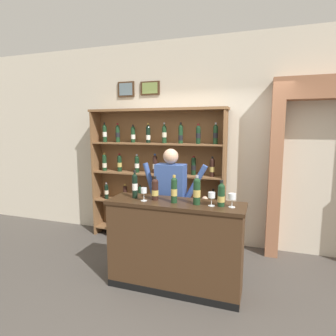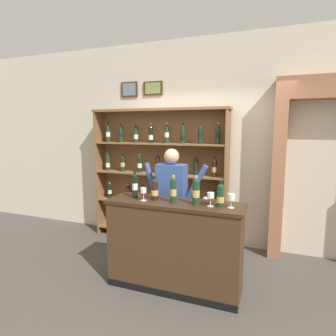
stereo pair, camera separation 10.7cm
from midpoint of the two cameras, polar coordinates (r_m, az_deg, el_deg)
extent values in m
cube|color=#47423D|center=(3.64, 0.97, -23.18)|extent=(14.00, 14.00, 0.02)
cube|color=beige|center=(4.63, 7.00, 5.08)|extent=(12.00, 0.16, 3.28)
cube|color=#422B19|center=(5.05, -9.12, 15.47)|extent=(0.31, 0.02, 0.25)
cube|color=slate|center=(5.04, -9.20, 15.49)|extent=(0.24, 0.01, 0.20)
cube|color=#422B19|center=(4.86, -4.31, 15.84)|extent=(0.34, 0.02, 0.22)
cube|color=#7D964D|center=(4.85, -4.38, 15.86)|extent=(0.27, 0.01, 0.18)
cube|color=brown|center=(5.15, -14.70, -0.93)|extent=(0.03, 0.31, 2.19)
cube|color=brown|center=(4.35, 10.64, -2.45)|extent=(0.03, 0.31, 2.19)
cube|color=brown|center=(4.77, -2.46, -1.38)|extent=(2.26, 0.02, 2.19)
cube|color=brown|center=(4.89, -3.03, -12.77)|extent=(2.20, 0.30, 0.03)
cylinder|color=#19381E|center=(5.25, -12.06, -9.98)|extent=(0.06, 0.06, 0.23)
sphere|color=#19381E|center=(5.21, -12.10, -8.70)|extent=(0.06, 0.06, 0.06)
cylinder|color=#19381E|center=(5.20, -12.11, -8.37)|extent=(0.03, 0.03, 0.07)
cylinder|color=black|center=(5.19, -12.12, -8.09)|extent=(0.03, 0.03, 0.03)
cylinder|color=silver|center=(5.25, -12.05, -10.29)|extent=(0.07, 0.07, 0.08)
cylinder|color=black|center=(5.07, -8.65, -10.56)|extent=(0.06, 0.06, 0.23)
sphere|color=black|center=(5.03, -8.68, -9.25)|extent=(0.06, 0.06, 0.06)
cylinder|color=black|center=(5.02, -8.69, -8.92)|extent=(0.03, 0.03, 0.07)
cylinder|color=#99999E|center=(5.01, -8.69, -8.62)|extent=(0.03, 0.03, 0.03)
cylinder|color=silver|center=(5.08, -8.64, -10.87)|extent=(0.07, 0.07, 0.07)
cylinder|color=black|center=(4.96, -5.34, -10.89)|extent=(0.06, 0.06, 0.24)
sphere|color=black|center=(4.92, -5.36, -9.53)|extent=(0.06, 0.06, 0.06)
cylinder|color=black|center=(4.91, -5.37, -9.20)|extent=(0.03, 0.03, 0.07)
cylinder|color=#99999E|center=(4.91, -5.37, -8.91)|extent=(0.03, 0.03, 0.03)
cylinder|color=silver|center=(4.97, -5.34, -11.08)|extent=(0.07, 0.07, 0.08)
cylinder|color=#19381E|center=(4.81, -1.05, -11.57)|extent=(0.06, 0.06, 0.22)
sphere|color=#19381E|center=(4.77, -1.05, -10.24)|extent=(0.06, 0.06, 0.06)
cylinder|color=#19381E|center=(4.76, -1.06, -9.90)|extent=(0.03, 0.03, 0.07)
cylinder|color=maroon|center=(4.75, -1.06, -9.61)|extent=(0.03, 0.03, 0.03)
cylinder|color=silver|center=(4.81, -1.05, -11.52)|extent=(0.07, 0.07, 0.07)
cylinder|color=black|center=(4.70, 3.33, -12.01)|extent=(0.06, 0.06, 0.23)
sphere|color=black|center=(4.66, 3.34, -10.63)|extent=(0.06, 0.06, 0.06)
cylinder|color=black|center=(4.65, 3.35, -10.29)|extent=(0.03, 0.03, 0.07)
cylinder|color=maroon|center=(4.64, 3.35, -10.01)|extent=(0.03, 0.03, 0.03)
cylinder|color=tan|center=(4.71, 3.33, -12.26)|extent=(0.07, 0.07, 0.07)
cylinder|color=black|center=(4.60, 8.11, -12.60)|extent=(0.06, 0.06, 0.22)
sphere|color=black|center=(4.56, 8.14, -11.23)|extent=(0.06, 0.06, 0.06)
cylinder|color=black|center=(4.55, 8.14, -10.92)|extent=(0.03, 0.03, 0.06)
cylinder|color=maroon|center=(4.54, 8.15, -10.67)|extent=(0.03, 0.03, 0.03)
cylinder|color=beige|center=(4.60, 8.11, -12.60)|extent=(0.07, 0.07, 0.07)
cube|color=brown|center=(4.74, -3.08, -7.15)|extent=(2.20, 0.30, 0.02)
cylinder|color=black|center=(5.09, -12.95, -4.88)|extent=(0.07, 0.07, 0.22)
sphere|color=black|center=(5.06, -12.99, -3.61)|extent=(0.07, 0.07, 0.07)
cylinder|color=black|center=(5.06, -13.00, -3.30)|extent=(0.03, 0.03, 0.07)
cylinder|color=#99999E|center=(5.05, -13.01, -3.03)|extent=(0.03, 0.03, 0.03)
cylinder|color=beige|center=(5.08, -12.95, -4.78)|extent=(0.07, 0.07, 0.07)
cylinder|color=black|center=(4.99, -9.30, -5.11)|extent=(0.07, 0.07, 0.20)
sphere|color=black|center=(4.96, -9.33, -3.90)|extent=(0.07, 0.07, 0.07)
cylinder|color=black|center=(4.96, -9.34, -3.63)|extent=(0.03, 0.03, 0.06)
cylinder|color=#B79338|center=(4.96, -9.34, -3.40)|extent=(0.03, 0.03, 0.03)
cylinder|color=tan|center=(4.99, -9.30, -5.40)|extent=(0.07, 0.07, 0.07)
cylinder|color=black|center=(4.79, -6.33, -5.47)|extent=(0.07, 0.07, 0.22)
sphere|color=black|center=(4.77, -6.35, -4.11)|extent=(0.07, 0.07, 0.07)
cylinder|color=black|center=(4.76, -6.36, -3.79)|extent=(0.03, 0.03, 0.06)
cylinder|color=black|center=(4.76, -6.36, -3.53)|extent=(0.03, 0.03, 0.03)
cylinder|color=black|center=(4.79, -6.33, -5.50)|extent=(0.07, 0.07, 0.07)
cylinder|color=#19381E|center=(4.71, -2.73, -5.77)|extent=(0.07, 0.07, 0.21)
sphere|color=#19381E|center=(4.68, -2.73, -4.46)|extent=(0.07, 0.07, 0.07)
cylinder|color=#19381E|center=(4.68, -2.74, -4.18)|extent=(0.03, 0.03, 0.06)
cylinder|color=navy|center=(4.67, -2.74, -3.93)|extent=(0.04, 0.04, 0.03)
cylinder|color=beige|center=(4.71, -2.73, -5.68)|extent=(0.07, 0.07, 0.07)
cylinder|color=black|center=(4.64, 0.69, -5.97)|extent=(0.07, 0.07, 0.21)
sphere|color=black|center=(4.61, 0.69, -4.64)|extent=(0.07, 0.07, 0.07)
cylinder|color=black|center=(4.61, 0.69, -4.31)|extent=(0.03, 0.03, 0.06)
cylinder|color=black|center=(4.60, 0.69, -4.05)|extent=(0.03, 0.03, 0.03)
cylinder|color=silver|center=(4.65, 0.69, -6.33)|extent=(0.07, 0.07, 0.07)
cylinder|color=black|center=(4.48, 4.22, -6.50)|extent=(0.07, 0.07, 0.21)
sphere|color=black|center=(4.46, 4.24, -5.13)|extent=(0.07, 0.07, 0.07)
cylinder|color=black|center=(4.45, 4.24, -4.83)|extent=(0.03, 0.03, 0.06)
cylinder|color=maroon|center=(4.45, 4.24, -4.59)|extent=(0.03, 0.03, 0.03)
cylinder|color=tan|center=(4.49, 4.22, -6.80)|extent=(0.07, 0.07, 0.07)
cylinder|color=#19381E|center=(4.47, 8.43, -6.54)|extent=(0.07, 0.07, 0.22)
sphere|color=#19381E|center=(4.45, 8.46, -5.11)|extent=(0.07, 0.07, 0.07)
cylinder|color=#19381E|center=(4.44, 8.46, -4.72)|extent=(0.03, 0.03, 0.07)
cylinder|color=black|center=(4.43, 8.47, -4.38)|extent=(0.03, 0.03, 0.03)
cylinder|color=beige|center=(4.47, 8.43, -6.48)|extent=(0.07, 0.07, 0.07)
cube|color=brown|center=(4.63, -3.13, -1.21)|extent=(2.20, 0.30, 0.02)
cylinder|color=#19381E|center=(5.02, -13.34, 0.86)|extent=(0.08, 0.08, 0.25)
sphere|color=#19381E|center=(5.01, -13.39, 2.32)|extent=(0.07, 0.07, 0.07)
cylinder|color=#19381E|center=(5.00, -13.40, 2.59)|extent=(0.03, 0.03, 0.06)
cylinder|color=#B79338|center=(5.00, -13.41, 2.80)|extent=(0.03, 0.03, 0.03)
cylinder|color=beige|center=(5.02, -13.33, 0.56)|extent=(0.08, 0.08, 0.08)
cylinder|color=black|center=(4.88, -10.41, 0.68)|extent=(0.08, 0.08, 0.23)
sphere|color=black|center=(4.87, -10.44, 2.12)|extent=(0.07, 0.07, 0.07)
cylinder|color=black|center=(4.86, -10.45, 2.46)|extent=(0.03, 0.03, 0.07)
cylinder|color=maroon|center=(4.86, -10.46, 2.76)|extent=(0.04, 0.04, 0.03)
cylinder|color=tan|center=(4.88, -10.41, 0.65)|extent=(0.08, 0.08, 0.07)
cylinder|color=black|center=(4.72, -6.97, 0.50)|extent=(0.08, 0.08, 0.23)
sphere|color=black|center=(4.70, -6.99, 1.99)|extent=(0.07, 0.07, 0.07)
cylinder|color=black|center=(4.70, -7.00, 2.35)|extent=(0.03, 0.03, 0.07)
cylinder|color=#99999E|center=(4.70, -7.00, 2.66)|extent=(0.04, 0.04, 0.03)
cylinder|color=silver|center=(4.72, -6.97, 0.49)|extent=(0.08, 0.08, 0.07)
cylinder|color=black|center=(4.62, -3.31, 0.46)|extent=(0.08, 0.08, 0.25)
sphere|color=black|center=(4.61, -3.33, 2.06)|extent=(0.07, 0.07, 0.07)
cylinder|color=black|center=(4.60, -3.33, 2.43)|extent=(0.03, 0.03, 0.07)
cylinder|color=navy|center=(4.60, -3.33, 2.76)|extent=(0.04, 0.04, 0.03)
cylinder|color=silver|center=(4.62, -3.31, 0.34)|extent=(0.08, 0.08, 0.08)
cylinder|color=black|center=(4.48, 0.22, 0.25)|extent=(0.08, 0.08, 0.25)
sphere|color=black|center=(4.46, 0.22, 1.91)|extent=(0.07, 0.07, 0.07)
cylinder|color=black|center=(4.46, 0.22, 2.24)|extent=(0.03, 0.03, 0.06)
cylinder|color=black|center=(4.46, 0.22, 2.51)|extent=(0.03, 0.03, 0.03)
cylinder|color=black|center=(4.48, 0.22, 0.23)|extent=(0.08, 0.08, 0.08)
cylinder|color=black|center=(4.45, 4.51, 0.13)|extent=(0.08, 0.08, 0.24)
sphere|color=black|center=(4.44, 4.53, 1.76)|extent=(0.07, 0.07, 0.07)
cylinder|color=black|center=(4.43, 4.53, 2.03)|extent=(0.03, 0.03, 0.06)
cylinder|color=maroon|center=(4.43, 4.53, 2.26)|extent=(0.04, 0.04, 0.03)
cylinder|color=black|center=(4.45, 4.51, 0.08)|extent=(0.08, 0.08, 0.08)
cylinder|color=black|center=(4.32, 8.23, -0.17)|extent=(0.08, 0.08, 0.24)
sphere|color=black|center=(4.31, 8.26, 1.49)|extent=(0.07, 0.07, 0.07)
cylinder|color=black|center=(4.30, 8.27, 1.84)|extent=(0.03, 0.03, 0.06)
cylinder|color=black|center=(4.30, 8.28, 2.14)|extent=(0.03, 0.03, 0.03)
cylinder|color=tan|center=(4.32, 8.23, -0.26)|extent=(0.08, 0.08, 0.08)
cube|color=brown|center=(4.58, -3.18, 4.93)|extent=(2.20, 0.30, 0.02)
cylinder|color=#19381E|center=(4.98, -13.30, 6.58)|extent=(0.07, 0.07, 0.25)
sphere|color=#19381E|center=(4.97, -13.35, 8.08)|extent=(0.07, 0.07, 0.07)
cylinder|color=#19381E|center=(4.98, -13.36, 8.47)|extent=(0.03, 0.03, 0.08)
cylinder|color=black|center=(4.98, -13.38, 8.81)|extent=(0.03, 0.03, 0.03)
cylinder|color=silver|center=(4.98, -13.30, 6.65)|extent=(0.07, 0.07, 0.08)
cylinder|color=#19381E|center=(4.87, -10.77, 6.56)|extent=(0.07, 0.07, 0.24)
sphere|color=#19381E|center=(4.87, -10.81, 8.05)|extent=(0.07, 0.07, 0.07)
cylinder|color=#19381E|center=(4.87, -10.82, 8.42)|extent=(0.03, 0.03, 0.08)
cylinder|color=maroon|center=(4.87, -10.83, 8.74)|extent=(0.03, 0.03, 0.03)
cylinder|color=black|center=(4.87, -10.77, 6.62)|extent=(0.07, 0.07, 0.08)
cylinder|color=#19381E|center=(4.75, -7.74, 6.52)|extent=(0.07, 0.07, 0.23)
sphere|color=#19381E|center=(4.75, -7.77, 7.96)|extent=(0.07, 0.07, 0.07)
cylinder|color=#19381E|center=(4.75, -7.77, 8.27)|extent=(0.03, 0.03, 0.06)
cylinder|color=black|center=(4.75, -7.78, 8.52)|extent=(0.03, 0.03, 0.03)
cylinder|color=silver|center=(4.75, -7.73, 6.29)|extent=(0.07, 0.07, 0.07)
cylinder|color=black|center=(4.61, -4.70, 6.56)|extent=(0.07, 0.07, 0.23)
sphere|color=black|center=(4.61, -4.72, 8.08)|extent=(0.07, 0.07, 0.07)
cylinder|color=black|center=(4.61, -4.73, 8.52)|extent=(0.03, 0.03, 0.08)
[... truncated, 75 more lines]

